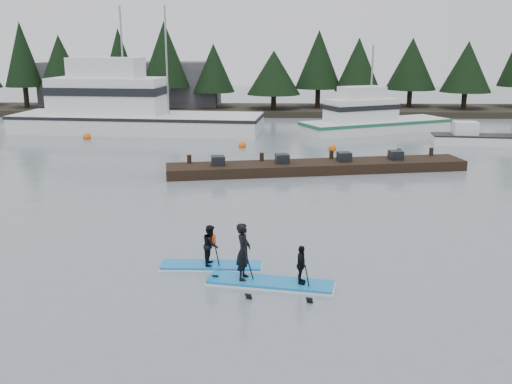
{
  "coord_description": "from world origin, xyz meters",
  "views": [
    {
      "loc": [
        0.63,
        -16.09,
        6.88
      ],
      "look_at": [
        0.0,
        6.0,
        1.1
      ],
      "focal_mm": 40.0,
      "sensor_mm": 36.0,
      "label": 1
    }
  ],
  "objects_px": {
    "fishing_boat_large": "(131,121)",
    "paddleboard_solo": "(211,253)",
    "floating_dock": "(318,167)",
    "paddleboard_duo": "(265,266)",
    "fishing_boat_medium": "(372,126)"
  },
  "relations": [
    {
      "from": "paddleboard_duo",
      "to": "fishing_boat_large",
      "type": "bearing_deg",
      "value": 120.81
    },
    {
      "from": "paddleboard_solo",
      "to": "paddleboard_duo",
      "type": "xyz_separation_m",
      "value": [
        1.73,
        -1.28,
        0.1
      ]
    },
    {
      "from": "fishing_boat_medium",
      "to": "paddleboard_duo",
      "type": "distance_m",
      "value": 30.97
    },
    {
      "from": "fishing_boat_medium",
      "to": "floating_dock",
      "type": "relative_size",
      "value": 0.75
    },
    {
      "from": "fishing_boat_large",
      "to": "paddleboard_solo",
      "type": "bearing_deg",
      "value": -65.84
    },
    {
      "from": "fishing_boat_large",
      "to": "paddleboard_duo",
      "type": "bearing_deg",
      "value": -63.59
    },
    {
      "from": "fishing_boat_medium",
      "to": "paddleboard_solo",
      "type": "xyz_separation_m",
      "value": [
        -9.85,
        -28.61,
        -0.04
      ]
    },
    {
      "from": "fishing_boat_large",
      "to": "floating_dock",
      "type": "height_order",
      "value": "fishing_boat_large"
    },
    {
      "from": "fishing_boat_large",
      "to": "floating_dock",
      "type": "relative_size",
      "value": 1.21
    },
    {
      "from": "floating_dock",
      "to": "paddleboard_duo",
      "type": "relative_size",
      "value": 4.36
    },
    {
      "from": "floating_dock",
      "to": "paddleboard_solo",
      "type": "relative_size",
      "value": 5.21
    },
    {
      "from": "floating_dock",
      "to": "paddleboard_duo",
      "type": "distance_m",
      "value": 15.53
    },
    {
      "from": "paddleboard_duo",
      "to": "paddleboard_solo",
      "type": "bearing_deg",
      "value": 153.78
    },
    {
      "from": "floating_dock",
      "to": "paddleboard_duo",
      "type": "xyz_separation_m",
      "value": [
        -2.69,
        -15.29,
        0.3
      ]
    },
    {
      "from": "fishing_boat_large",
      "to": "fishing_boat_medium",
      "type": "relative_size",
      "value": 1.61
    }
  ]
}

